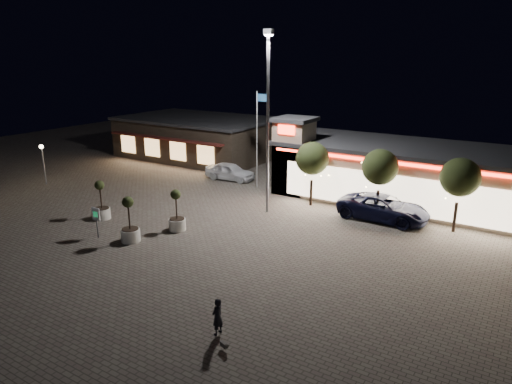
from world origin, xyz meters
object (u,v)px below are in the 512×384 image
Objects in this scene: pedestrian at (217,317)px; white_sedan at (230,171)px; valet_sign at (96,217)px; pickup_truck at (383,208)px; planter_mid at (130,228)px; planter_left at (102,207)px.

white_sedan is at bearing -142.70° from pedestrian.
white_sedan is 2.93× the size of pedestrian.
pickup_truck is at bearing 42.08° from valet_sign.
planter_mid is 2.30m from valet_sign.
pickup_truck is 3.16× the size of valet_sign.
planter_left is (-1.51, -12.96, 0.06)m from white_sedan.
planter_mid reaches higher than planter_left.
valet_sign is (0.98, -15.39, 0.57)m from white_sedan.
pickup_truck is 18.65m from valet_sign.
pickup_truck is 2.16× the size of planter_mid.
white_sedan is 1.68× the size of planter_left.
pickup_truck is 19.17m from planter_left.
pedestrian is 16.21m from planter_left.
planter_mid is at bearing -112.46° from pedestrian.
pickup_truck is 15.09m from white_sedan.
pickup_truck is 2.25× the size of planter_left.
planter_mid is (3.12, -14.72, 0.09)m from white_sedan.
white_sedan is 1.62× the size of planter_mid.
planter_left is at bearing -110.99° from pedestrian.
white_sedan is at bearing 80.99° from pickup_truck.
planter_left is 4.95m from planter_mid.
planter_left reaches higher than pedestrian.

